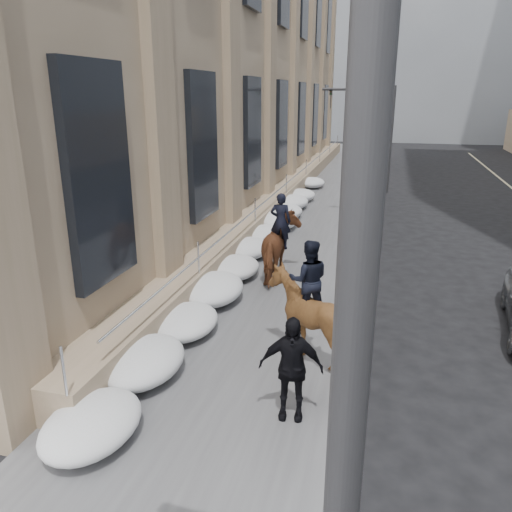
{
  "coord_description": "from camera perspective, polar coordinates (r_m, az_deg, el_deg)",
  "views": [
    {
      "loc": [
        2.99,
        -8.02,
        5.61
      ],
      "look_at": [
        -0.05,
        3.52,
        1.7
      ],
      "focal_mm": 35.0,
      "sensor_mm": 36.0,
      "label": 1
    }
  ],
  "objects": [
    {
      "name": "ground",
      "position": [
        10.23,
        -4.92,
        -15.18
      ],
      "size": [
        140.0,
        140.0,
        0.0
      ],
      "primitive_type": "plane",
      "color": "black",
      "rests_on": "ground"
    },
    {
      "name": "sidewalk",
      "position": [
        19.09,
        5.12,
        1.18
      ],
      "size": [
        5.0,
        80.0,
        0.12
      ],
      "primitive_type": "cube",
      "color": "#49494B",
      "rests_on": "ground"
    },
    {
      "name": "curb",
      "position": [
        18.86,
        12.99,
        0.56
      ],
      "size": [
        0.24,
        80.0,
        0.12
      ],
      "primitive_type": "cube",
      "color": "slate",
      "rests_on": "ground"
    },
    {
      "name": "limestone_building",
      "position": [
        29.35,
        -1.8,
        24.59
      ],
      "size": [
        6.1,
        44.0,
        18.0
      ],
      "color": "#887259",
      "rests_on": "ground"
    },
    {
      "name": "bg_building_mid",
      "position": [
        68.54,
        17.09,
        24.48
      ],
      "size": [
        30.0,
        12.0,
        28.0
      ],
      "primitive_type": "cube",
      "color": "slate",
      "rests_on": "ground"
    },
    {
      "name": "bg_building_far",
      "position": [
        80.64,
        8.96,
        21.09
      ],
      "size": [
        24.0,
        12.0,
        20.0
      ],
      "primitive_type": "cube",
      "color": "gray",
      "rests_on": "ground"
    },
    {
      "name": "streetlight_near",
      "position": [
        2.28,
        6.94,
        -8.97
      ],
      "size": [
        1.71,
        0.24,
        8.0
      ],
      "color": "#2D2D30",
      "rests_on": "ground"
    },
    {
      "name": "streetlight_mid",
      "position": [
        22.04,
        14.61,
        14.92
      ],
      "size": [
        1.71,
        0.24,
        8.0
      ],
      "color": "#2D2D30",
      "rests_on": "ground"
    },
    {
      "name": "streetlight_far",
      "position": [
        42.03,
        15.04,
        16.17
      ],
      "size": [
        1.71,
        0.24,
        8.0
      ],
      "color": "#2D2D30",
      "rests_on": "ground"
    },
    {
      "name": "traffic_signal",
      "position": [
        30.07,
        13.45,
        14.62
      ],
      "size": [
        4.1,
        0.22,
        6.0
      ],
      "color": "#2D2D30",
      "rests_on": "ground"
    },
    {
      "name": "snow_bank",
      "position": [
        17.49,
        -0.5,
        1.06
      ],
      "size": [
        1.7,
        18.1,
        0.76
      ],
      "color": "white",
      "rests_on": "sidewalk"
    },
    {
      "name": "mounted_horse_left",
      "position": [
        15.17,
        2.89,
        1.16
      ],
      "size": [
        1.3,
        2.45,
        2.66
      ],
      "rotation": [
        0.0,
        0.0,
        3.24
      ],
      "color": "#562F1A",
      "rests_on": "sidewalk"
    },
    {
      "name": "mounted_horse_right",
      "position": [
        10.59,
        5.8,
        -6.4
      ],
      "size": [
        1.98,
        2.13,
        2.66
      ],
      "rotation": [
        0.0,
        0.0,
        3.37
      ],
      "color": "#432913",
      "rests_on": "sidewalk"
    },
    {
      "name": "pedestrian",
      "position": [
        8.87,
        4.0,
        -12.64
      ],
      "size": [
        1.17,
        0.6,
        1.92
      ],
      "primitive_type": "imported",
      "rotation": [
        0.0,
        0.0,
        0.12
      ],
      "color": "black",
      "rests_on": "sidewalk"
    }
  ]
}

